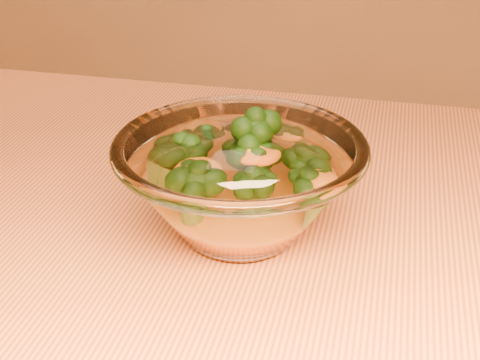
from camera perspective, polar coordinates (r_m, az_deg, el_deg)
table at (r=0.63m, az=1.41°, el=-14.65°), size 1.20×0.80×0.75m
glass_bowl at (r=0.58m, az=0.00°, el=-0.41°), size 0.22×0.22×0.10m
cheese_sauce at (r=0.59m, az=0.00°, el=-2.15°), size 0.13×0.13×0.04m
broccoli_heap at (r=0.57m, az=-0.45°, el=1.29°), size 0.15×0.13×0.08m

